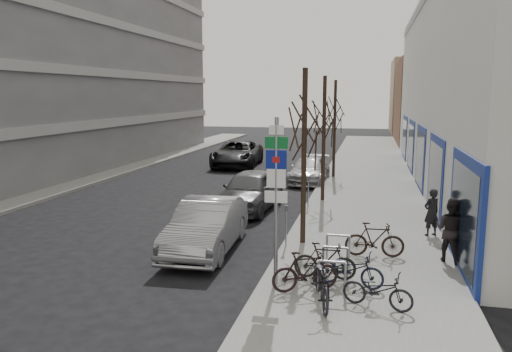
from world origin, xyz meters
The scene contains 25 objects.
ground centered at (0.00, 0.00, 0.00)m, with size 120.00×120.00×0.00m, color black.
sidewalk_east centered at (4.50, 10.00, 0.07)m, with size 5.00×70.00×0.15m, color slate.
sidewalk_west centered at (-11.00, 10.00, 0.07)m, with size 3.00×70.00×0.15m, color slate.
brick_building_far centered at (13.00, 40.00, 4.00)m, with size 12.00×14.00×8.00m, color brown.
tan_building_far centered at (13.50, 55.00, 4.50)m, with size 13.00×12.00×9.00m, color #937A5B.
highway_sign_pole centered at (2.40, -0.01, 2.46)m, with size 0.55×0.10×4.20m.
bike_rack centered at (3.80, 0.60, 0.66)m, with size 0.66×2.26×0.83m.
tree_near centered at (2.60, 3.50, 4.10)m, with size 1.80×1.80×5.50m.
tree_mid centered at (2.60, 10.00, 4.10)m, with size 1.80×1.80×5.50m.
tree_far centered at (2.60, 16.50, 4.10)m, with size 1.80×1.80×5.50m.
meter_front centered at (2.15, 3.00, 0.92)m, with size 0.10×0.08×1.27m.
meter_mid centered at (2.15, 8.50, 0.92)m, with size 0.10×0.08×1.27m.
meter_back centered at (2.15, 14.00, 0.92)m, with size 0.10×0.08×1.27m.
bike_near_left centered at (3.63, -0.98, 0.74)m, with size 0.59×1.94×1.19m, color black.
bike_near_right centered at (3.17, -0.39, 0.65)m, with size 0.49×1.63×0.99m, color black.
bike_mid_curb centered at (4.18, 0.16, 0.65)m, with size 0.50×1.65×1.01m, color black.
bike_mid_inner centered at (3.55, 0.50, 0.63)m, with size 0.47×1.57×0.95m, color black.
bike_far_curb centered at (4.82, -0.96, 0.62)m, with size 0.47×1.54×0.94m, color black.
bike_far_inner centered at (4.77, 2.56, 0.66)m, with size 0.50×1.68×1.02m, color black.
parked_car_front centered at (-0.20, 2.45, 0.78)m, with size 1.65×4.72×1.56m, color #9A9A9E.
parked_car_mid centered at (-0.20, 8.11, 0.82)m, with size 1.94×4.83×1.65m, color #4A4B4F.
parked_car_back centered at (1.40, 15.17, 0.67)m, with size 1.87×4.61×1.34m, color #ADADB2.
lane_car centered at (-4.02, 20.31, 0.85)m, with size 2.80×6.08×1.69m, color black.
pedestrian_near centered at (6.58, 5.18, 0.93)m, with size 0.57×0.37×1.56m, color black.
pedestrian_far centered at (6.80, 2.63, 1.05)m, with size 0.67×0.45×1.81m, color black.
Camera 1 is at (4.54, -11.50, 4.72)m, focal length 35.00 mm.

